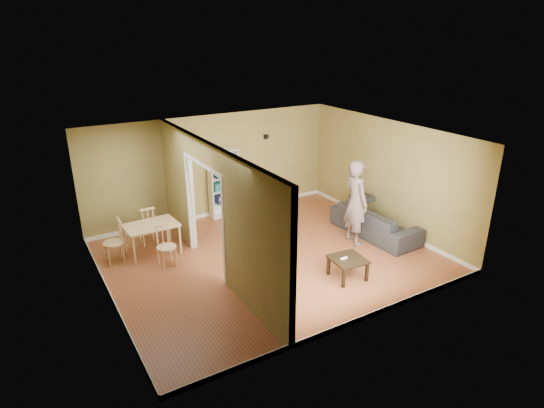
{
  "coord_description": "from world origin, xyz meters",
  "views": [
    {
      "loc": [
        -4.32,
        -7.42,
        4.52
      ],
      "look_at": [
        0.2,
        0.2,
        1.1
      ],
      "focal_mm": 30.0,
      "sensor_mm": 36.0,
      "label": 1
    }
  ],
  "objects_px": {
    "dining_table": "(151,228)",
    "chair_left": "(113,242)",
    "chair_far": "(147,224)",
    "coffee_table": "(348,261)",
    "person": "(356,195)",
    "sofa": "(375,218)",
    "chair_near": "(166,246)",
    "bookshelf": "(223,183)"
  },
  "relations": [
    {
      "from": "person",
      "to": "chair_near",
      "type": "bearing_deg",
      "value": 80.24
    },
    {
      "from": "dining_table",
      "to": "chair_near",
      "type": "distance_m",
      "value": 0.7
    },
    {
      "from": "sofa",
      "to": "chair_far",
      "type": "height_order",
      "value": "chair_far"
    },
    {
      "from": "dining_table",
      "to": "chair_near",
      "type": "height_order",
      "value": "chair_near"
    },
    {
      "from": "dining_table",
      "to": "chair_left",
      "type": "height_order",
      "value": "chair_left"
    },
    {
      "from": "sofa",
      "to": "bookshelf",
      "type": "distance_m",
      "value": 3.87
    },
    {
      "from": "coffee_table",
      "to": "chair_left",
      "type": "relative_size",
      "value": 0.68
    },
    {
      "from": "dining_table",
      "to": "chair_near",
      "type": "relative_size",
      "value": 1.25
    },
    {
      "from": "chair_near",
      "to": "chair_far",
      "type": "xyz_separation_m",
      "value": [
        -0.03,
        1.22,
        0.02
      ]
    },
    {
      "from": "dining_table",
      "to": "chair_near",
      "type": "xyz_separation_m",
      "value": [
        0.09,
        -0.67,
        -0.17
      ]
    },
    {
      "from": "chair_far",
      "to": "chair_near",
      "type": "bearing_deg",
      "value": 92.61
    },
    {
      "from": "chair_left",
      "to": "dining_table",
      "type": "bearing_deg",
      "value": 90.2
    },
    {
      "from": "sofa",
      "to": "chair_near",
      "type": "height_order",
      "value": "chair_near"
    },
    {
      "from": "coffee_table",
      "to": "sofa",
      "type": "bearing_deg",
      "value": 33.9
    },
    {
      "from": "sofa",
      "to": "bookshelf",
      "type": "bearing_deg",
      "value": 39.26
    },
    {
      "from": "bookshelf",
      "to": "dining_table",
      "type": "distance_m",
      "value": 2.53
    },
    {
      "from": "person",
      "to": "sofa",
      "type": "bearing_deg",
      "value": -80.04
    },
    {
      "from": "dining_table",
      "to": "chair_far",
      "type": "distance_m",
      "value": 0.58
    },
    {
      "from": "dining_table",
      "to": "chair_far",
      "type": "bearing_deg",
      "value": 83.53
    },
    {
      "from": "sofa",
      "to": "chair_near",
      "type": "bearing_deg",
      "value": 75.5
    },
    {
      "from": "sofa",
      "to": "person",
      "type": "bearing_deg",
      "value": 92.46
    },
    {
      "from": "chair_left",
      "to": "bookshelf",
      "type": "bearing_deg",
      "value": 112.1
    },
    {
      "from": "person",
      "to": "chair_left",
      "type": "bearing_deg",
      "value": 75.58
    },
    {
      "from": "sofa",
      "to": "chair_far",
      "type": "relative_size",
      "value": 2.47
    },
    {
      "from": "sofa",
      "to": "person",
      "type": "xyz_separation_m",
      "value": [
        -0.68,
        -0.05,
        0.71
      ]
    },
    {
      "from": "chair_far",
      "to": "bookshelf",
      "type": "bearing_deg",
      "value": -162.58
    },
    {
      "from": "sofa",
      "to": "bookshelf",
      "type": "relative_size",
      "value": 1.27
    },
    {
      "from": "bookshelf",
      "to": "chair_near",
      "type": "bearing_deg",
      "value": -139.02
    },
    {
      "from": "dining_table",
      "to": "coffee_table",
      "type": "bearing_deg",
      "value": -45.15
    },
    {
      "from": "chair_left",
      "to": "chair_far",
      "type": "bearing_deg",
      "value": 123.45
    },
    {
      "from": "person",
      "to": "coffee_table",
      "type": "bearing_deg",
      "value": 141.38
    },
    {
      "from": "chair_left",
      "to": "chair_far",
      "type": "distance_m",
      "value": 1.01
    },
    {
      "from": "sofa",
      "to": "chair_left",
      "type": "height_order",
      "value": "chair_left"
    },
    {
      "from": "coffee_table",
      "to": "chair_far",
      "type": "height_order",
      "value": "chair_far"
    },
    {
      "from": "coffee_table",
      "to": "dining_table",
      "type": "xyz_separation_m",
      "value": [
        -2.92,
        2.94,
        0.24
      ]
    },
    {
      "from": "chair_left",
      "to": "sofa",
      "type": "bearing_deg",
      "value": 73.58
    },
    {
      "from": "coffee_table",
      "to": "dining_table",
      "type": "bearing_deg",
      "value": 134.85
    },
    {
      "from": "person",
      "to": "chair_far",
      "type": "xyz_separation_m",
      "value": [
        -4.01,
        2.32,
        -0.68
      ]
    },
    {
      "from": "person",
      "to": "chair_far",
      "type": "distance_m",
      "value": 4.68
    },
    {
      "from": "sofa",
      "to": "coffee_table",
      "type": "xyz_separation_m",
      "value": [
        -1.82,
        -1.23,
        -0.07
      ]
    },
    {
      "from": "sofa",
      "to": "chair_left",
      "type": "distance_m",
      "value": 5.8
    },
    {
      "from": "chair_far",
      "to": "dining_table",
      "type": "bearing_deg",
      "value": 84.8
    }
  ]
}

